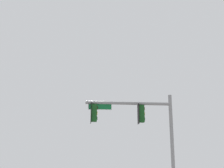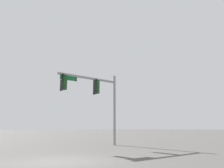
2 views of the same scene
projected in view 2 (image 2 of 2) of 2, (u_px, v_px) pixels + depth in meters
name	position (u px, v px, depth m)	size (l,w,h in m)	color
ground_plane	(60.00, 162.00, 9.42)	(400.00, 400.00, 0.00)	#514F4C
signal_pole_near	(95.00, 92.00, 18.39)	(5.61, 0.83, 6.13)	gray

